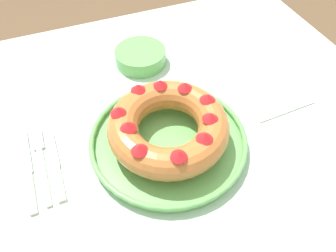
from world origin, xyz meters
TOP-DOWN VIEW (x-y plane):
  - dining_table at (0.00, 0.00)m, footprint 1.28×1.14m
  - serving_dish at (0.02, 0.00)m, footprint 0.36×0.36m
  - bundt_cake at (0.02, 0.00)m, footprint 0.27×0.27m
  - fork at (-0.26, 0.06)m, footprint 0.02×0.21m
  - serving_knife at (-0.29, 0.03)m, footprint 0.02×0.22m
  - cake_knife at (-0.23, 0.02)m, footprint 0.02×0.19m
  - side_bowl at (0.06, 0.31)m, footprint 0.15×0.15m
  - napkin at (0.33, 0.04)m, footprint 0.17×0.13m

SIDE VIEW (x-z plane):
  - dining_table at x=0.00m, z-range 0.29..1.05m
  - napkin at x=0.33m, z-range 0.76..0.76m
  - cake_knife at x=-0.23m, z-range 0.76..0.76m
  - fork at x=-0.26m, z-range 0.76..0.76m
  - serving_knife at x=-0.29m, z-range 0.76..0.76m
  - serving_dish at x=0.02m, z-range 0.76..0.79m
  - side_bowl at x=0.06m, z-range 0.76..0.80m
  - bundt_cake at x=0.02m, z-range 0.78..0.86m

